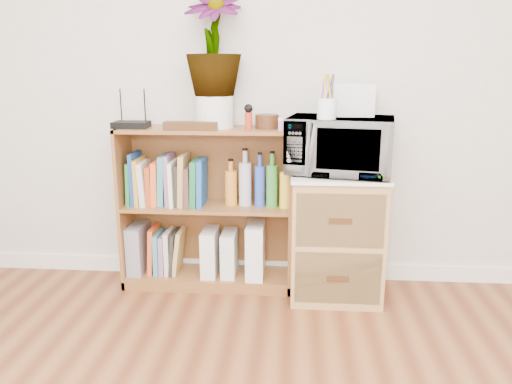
# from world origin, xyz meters

# --- Properties ---
(skirting_board) EXTENTS (4.00, 0.02, 0.10)m
(skirting_board) POSITION_xyz_m (0.00, 2.24, 0.05)
(skirting_board) COLOR white
(skirting_board) RESTS_ON ground
(bookshelf) EXTENTS (1.00, 0.30, 0.95)m
(bookshelf) POSITION_xyz_m (-0.35, 2.10, 0.47)
(bookshelf) COLOR brown
(bookshelf) RESTS_ON ground
(wicker_unit) EXTENTS (0.50, 0.45, 0.70)m
(wicker_unit) POSITION_xyz_m (0.40, 2.02, 0.35)
(wicker_unit) COLOR #9E7542
(wicker_unit) RESTS_ON ground
(microwave) EXTENTS (0.61, 0.47, 0.31)m
(microwave) POSITION_xyz_m (0.40, 2.02, 0.87)
(microwave) COLOR white
(microwave) RESTS_ON wicker_unit
(pen_cup) EXTENTS (0.10, 0.10, 0.11)m
(pen_cup) POSITION_xyz_m (0.32, 1.90, 1.08)
(pen_cup) COLOR white
(pen_cup) RESTS_ON microwave
(small_appliance) EXTENTS (0.22, 0.18, 0.17)m
(small_appliance) POSITION_xyz_m (0.47, 2.10, 1.11)
(small_appliance) COLOR white
(small_appliance) RESTS_ON microwave
(router) EXTENTS (0.20, 0.13, 0.04)m
(router) POSITION_xyz_m (-0.77, 2.08, 0.97)
(router) COLOR black
(router) RESTS_ON bookshelf
(white_bowl) EXTENTS (0.13, 0.13, 0.03)m
(white_bowl) POSITION_xyz_m (-0.50, 2.07, 0.97)
(white_bowl) COLOR silver
(white_bowl) RESTS_ON bookshelf
(plant_pot) EXTENTS (0.21, 0.21, 0.18)m
(plant_pot) POSITION_xyz_m (-0.30, 2.12, 1.04)
(plant_pot) COLOR silver
(plant_pot) RESTS_ON bookshelf
(potted_plant) EXTENTS (0.31, 0.31, 0.56)m
(potted_plant) POSITION_xyz_m (-0.30, 2.12, 1.41)
(potted_plant) COLOR #3B6E2C
(potted_plant) RESTS_ON plant_pot
(trinket_box) EXTENTS (0.29, 0.07, 0.05)m
(trinket_box) POSITION_xyz_m (-0.41, 2.00, 0.97)
(trinket_box) COLOR #351D0E
(trinket_box) RESTS_ON bookshelf
(kokeshi_doll) EXTENTS (0.04, 0.04, 0.09)m
(kokeshi_doll) POSITION_xyz_m (-0.10, 2.06, 1.00)
(kokeshi_doll) COLOR #B42E16
(kokeshi_doll) RESTS_ON bookshelf
(wooden_bowl) EXTENTS (0.13, 0.13, 0.08)m
(wooden_bowl) POSITION_xyz_m (-0.00, 2.11, 0.99)
(wooden_bowl) COLOR #331E0D
(wooden_bowl) RESTS_ON bookshelf
(paint_jars) EXTENTS (0.11, 0.04, 0.06)m
(paint_jars) POSITION_xyz_m (0.11, 2.01, 0.98)
(paint_jars) COLOR pink
(paint_jars) RESTS_ON bookshelf
(file_box) EXTENTS (0.09, 0.23, 0.29)m
(file_box) POSITION_xyz_m (-0.78, 2.10, 0.22)
(file_box) COLOR gray
(file_box) RESTS_ON bookshelf
(magazine_holder_left) EXTENTS (0.09, 0.22, 0.28)m
(magazine_holder_left) POSITION_xyz_m (-0.34, 2.09, 0.21)
(magazine_holder_left) COLOR silver
(magazine_holder_left) RESTS_ON bookshelf
(magazine_holder_mid) EXTENTS (0.08, 0.21, 0.27)m
(magazine_holder_mid) POSITION_xyz_m (-0.22, 2.09, 0.20)
(magazine_holder_mid) COLOR silver
(magazine_holder_mid) RESTS_ON bookshelf
(magazine_holder_right) EXTENTS (0.10, 0.26, 0.32)m
(magazine_holder_right) POSITION_xyz_m (-0.06, 2.09, 0.23)
(magazine_holder_right) COLOR white
(magazine_holder_right) RESTS_ON bookshelf
(cookbooks) EXTENTS (0.45, 0.20, 0.30)m
(cookbooks) POSITION_xyz_m (-0.59, 2.10, 0.63)
(cookbooks) COLOR #22803F
(cookbooks) RESTS_ON bookshelf
(liquor_bottles) EXTENTS (0.39, 0.07, 0.32)m
(liquor_bottles) POSITION_xyz_m (-0.06, 2.10, 0.65)
(liquor_bottles) COLOR orange
(liquor_bottles) RESTS_ON bookshelf
(lower_books) EXTENTS (0.21, 0.19, 0.28)m
(lower_books) POSITION_xyz_m (-0.61, 2.10, 0.20)
(lower_books) COLOR #CF4F24
(lower_books) RESTS_ON bookshelf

